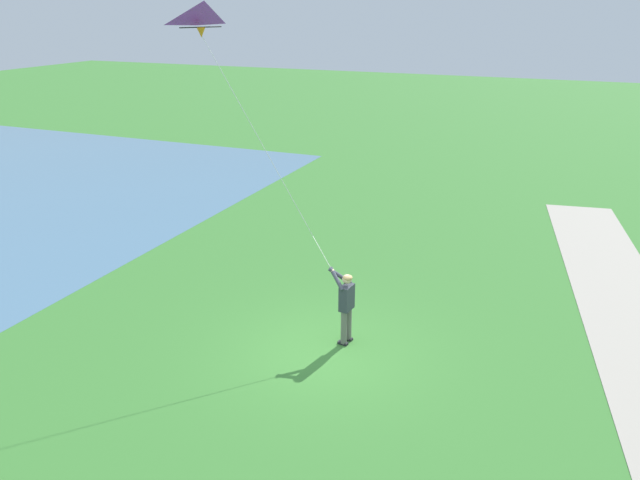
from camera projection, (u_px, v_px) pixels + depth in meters
ground_plane at (327, 350)px, 14.32m from camera, size 120.00×120.00×0.00m
person_kite_flyer at (346, 302)px, 14.31m from camera, size 0.62×0.52×1.83m
flying_kite at (205, 22)px, 13.80m from camera, size 3.62×1.23×5.71m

